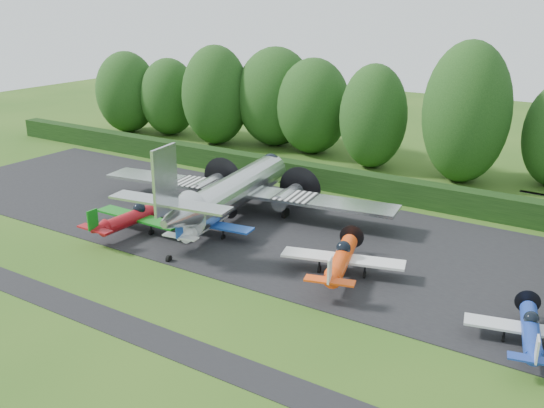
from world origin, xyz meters
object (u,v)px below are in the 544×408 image
Objects in this scene: light_plane_red at (134,217)px; light_plane_white at (206,224)px; light_plane_orange at (342,259)px; light_plane_blue at (531,331)px; transport_plane at (233,191)px.

light_plane_red is 5.45m from light_plane_white.
light_plane_white is at bearing -166.91° from light_plane_orange.
light_plane_blue is (22.31, -2.75, -0.08)m from light_plane_white.
transport_plane is at bearing 107.97° from light_plane_white.
light_plane_blue is at bearing 0.46° from light_plane_white.
light_plane_white is 1.08× the size of light_plane_blue.
transport_plane is 7.79m from light_plane_red.
light_plane_orange is 1.22× the size of light_plane_blue.
transport_plane reaches higher than light_plane_white.
light_plane_blue is at bearing -9.27° from transport_plane.
light_plane_red is 0.99× the size of light_plane_orange.
light_plane_orange is (10.97, -0.54, 0.14)m from light_plane_white.
light_plane_white is (5.08, 1.97, -0.12)m from light_plane_red.
light_plane_white is 10.98m from light_plane_orange.
light_plane_orange is at bearing 4.64° from light_plane_white.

